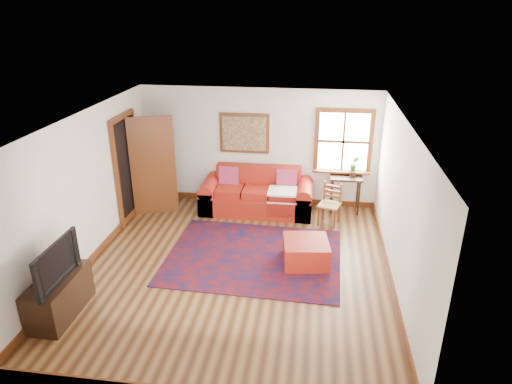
# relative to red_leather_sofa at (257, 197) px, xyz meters

# --- Properties ---
(ground) EXTENTS (5.50, 5.50, 0.00)m
(ground) POSITION_rel_red_leather_sofa_xyz_m (-0.03, -2.30, -0.30)
(ground) COLOR #3D2210
(ground) RESTS_ON ground
(room_envelope) EXTENTS (5.04, 5.54, 2.52)m
(room_envelope) POSITION_rel_red_leather_sofa_xyz_m (-0.03, -2.29, 1.35)
(room_envelope) COLOR silver
(room_envelope) RESTS_ON ground
(window) EXTENTS (1.18, 0.20, 1.38)m
(window) POSITION_rel_red_leather_sofa_xyz_m (1.75, 0.40, 1.01)
(window) COLOR white
(window) RESTS_ON ground
(doorway) EXTENTS (0.89, 1.08, 2.14)m
(doorway) POSITION_rel_red_leather_sofa_xyz_m (-2.23, -0.52, 0.77)
(doorway) COLOR black
(doorway) RESTS_ON ground
(framed_artwork) EXTENTS (1.05, 0.07, 0.85)m
(framed_artwork) POSITION_rel_red_leather_sofa_xyz_m (-0.33, 0.41, 1.25)
(framed_artwork) COLOR #623015
(framed_artwork) RESTS_ON ground
(persian_rug) EXTENTS (3.03, 2.46, 0.02)m
(persian_rug) POSITION_rel_red_leather_sofa_xyz_m (0.20, -1.92, -0.29)
(persian_rug) COLOR #500B0C
(persian_rug) RESTS_ON ground
(red_leather_sofa) EXTENTS (2.31, 0.95, 0.90)m
(red_leather_sofa) POSITION_rel_red_leather_sofa_xyz_m (0.00, 0.00, 0.00)
(red_leather_sofa) COLOR maroon
(red_leather_sofa) RESTS_ON ground
(red_ottoman) EXTENTS (0.83, 0.83, 0.42)m
(red_ottoman) POSITION_rel_red_leather_sofa_xyz_m (1.10, -2.01, -0.09)
(red_ottoman) COLOR maroon
(red_ottoman) RESTS_ON ground
(side_table) EXTENTS (0.65, 0.49, 0.78)m
(side_table) POSITION_rel_red_leather_sofa_xyz_m (1.82, 0.23, 0.35)
(side_table) COLOR black
(side_table) RESTS_ON ground
(ladder_back_chair) EXTENTS (0.48, 0.47, 0.83)m
(ladder_back_chair) POSITION_rel_red_leather_sofa_xyz_m (1.51, -0.41, 0.14)
(ladder_back_chair) COLOR tan
(ladder_back_chair) RESTS_ON ground
(media_cabinet) EXTENTS (0.48, 1.07, 0.59)m
(media_cabinet) POSITION_rel_red_leather_sofa_xyz_m (-2.27, -3.85, -0.00)
(media_cabinet) COLOR black
(media_cabinet) RESTS_ON ground
(television) EXTENTS (0.13, 1.02, 0.59)m
(television) POSITION_rel_red_leather_sofa_xyz_m (-2.25, -3.92, 0.58)
(television) COLOR black
(television) RESTS_ON media_cabinet
(candle_hurricane) EXTENTS (0.12, 0.12, 0.18)m
(candle_hurricane) POSITION_rel_red_leather_sofa_xyz_m (-2.22, -3.39, 0.37)
(candle_hurricane) COLOR silver
(candle_hurricane) RESTS_ON media_cabinet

